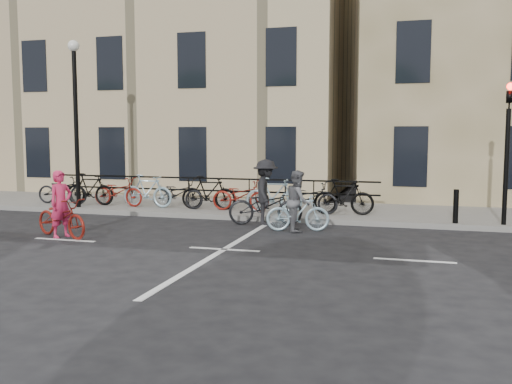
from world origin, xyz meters
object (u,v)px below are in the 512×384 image
(traffic_light, at_px, (508,136))
(lamp_post, at_px, (75,103))
(cyclist_pink, at_px, (61,214))
(cyclist_grey, at_px, (298,207))
(cyclist_dark, at_px, (266,199))

(traffic_light, distance_m, lamp_post, 12.74)
(traffic_light, relative_size, cyclist_pink, 2.01)
(traffic_light, height_order, cyclist_grey, traffic_light)
(lamp_post, distance_m, cyclist_dark, 7.11)
(cyclist_pink, bearing_deg, cyclist_dark, -32.26)
(lamp_post, bearing_deg, cyclist_grey, -12.46)
(traffic_light, xyz_separation_m, lamp_post, (-12.70, 0.06, 1.04))
(lamp_post, xyz_separation_m, cyclist_grey, (7.56, -1.67, -2.85))
(traffic_light, relative_size, cyclist_dark, 1.81)
(lamp_post, bearing_deg, cyclist_pink, -61.65)
(cyclist_dark, bearing_deg, cyclist_pink, 111.99)
(cyclist_grey, bearing_deg, cyclist_dark, 38.37)
(cyclist_pink, bearing_deg, lamp_post, 49.15)
(cyclist_grey, xyz_separation_m, cyclist_dark, (-1.08, 0.80, 0.07))
(cyclist_pink, height_order, cyclist_grey, cyclist_pink)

